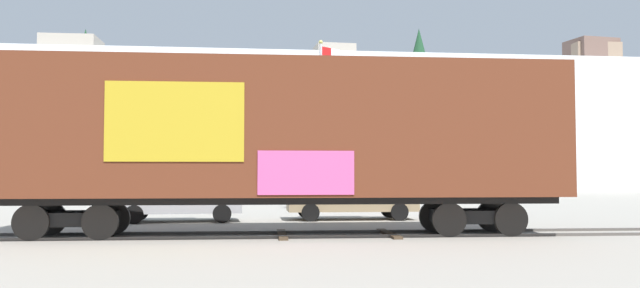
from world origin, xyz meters
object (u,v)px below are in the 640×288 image
Objects in this scene: flagpole at (324,107)px; parked_car_silver at (178,197)px; freight_car at (278,133)px; parked_car_tan at (349,196)px.

flagpole is 1.71× the size of parked_car_silver.
freight_car is 3.26× the size of parked_car_tan.
parked_car_tan is (6.19, 0.38, -0.01)m from parked_car_silver.
flagpole is 1.60× the size of parked_car_tan.
flagpole reaches higher than parked_car_silver.
parked_car_silver reaches higher than parked_car_tan.
flagpole reaches higher than parked_car_tan.
parked_car_tan is at bearing -83.98° from flagpole.
parked_car_silver is (-5.74, -4.67, -3.76)m from flagpole.
freight_car reaches higher than parked_car_silver.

